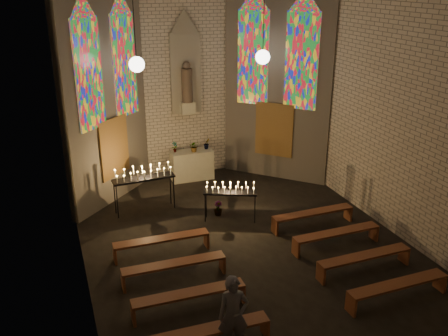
{
  "coord_description": "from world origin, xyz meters",
  "views": [
    {
      "loc": [
        -4.39,
        -9.71,
        6.52
      ],
      "look_at": [
        -0.23,
        1.66,
        1.81
      ],
      "focal_mm": 40.0,
      "sensor_mm": 36.0,
      "label": 1
    }
  ],
  "objects": [
    {
      "name": "pew_left_0",
      "position": [
        -2.12,
        0.99,
        0.37
      ],
      "size": [
        2.38,
        0.37,
        0.46
      ],
      "rotation": [
        0.0,
        0.0,
        -0.02
      ],
      "color": "brown",
      "rests_on": "ground"
    },
    {
      "name": "altar",
      "position": [
        0.0,
        5.45,
        0.5
      ],
      "size": [
        1.4,
        0.6,
        1.0
      ],
      "primitive_type": "cube",
      "color": "beige",
      "rests_on": "ground"
    },
    {
      "name": "votive_stand_right",
      "position": [
        0.13,
        2.13,
        0.93
      ],
      "size": [
        1.5,
        0.92,
        1.09
      ],
      "rotation": [
        0.0,
        0.0,
        -0.41
      ],
      "color": "black",
      "rests_on": "ground"
    },
    {
      "name": "pew_right_1",
      "position": [
        2.12,
        -0.21,
        0.37
      ],
      "size": [
        2.38,
        0.37,
        0.46
      ],
      "rotation": [
        0.0,
        0.0,
        0.02
      ],
      "color": "brown",
      "rests_on": "ground"
    },
    {
      "name": "flower_vase_right",
      "position": [
        0.55,
        5.49,
        1.19
      ],
      "size": [
        0.25,
        0.23,
        0.38
      ],
      "primitive_type": "imported",
      "rotation": [
        0.0,
        0.0,
        0.31
      ],
      "color": "#4C723F",
      "rests_on": "altar"
    },
    {
      "name": "flower_vase_left",
      "position": [
        -0.55,
        5.54,
        1.18
      ],
      "size": [
        0.22,
        0.19,
        0.36
      ],
      "primitive_type": "imported",
      "rotation": [
        0.0,
        0.0,
        0.38
      ],
      "color": "#4C723F",
      "rests_on": "altar"
    },
    {
      "name": "votive_stand_left",
      "position": [
        -2.0,
        3.56,
        1.13
      ],
      "size": [
        1.81,
        0.53,
        1.31
      ],
      "rotation": [
        0.0,
        0.0,
        0.06
      ],
      "color": "black",
      "rests_on": "ground"
    },
    {
      "name": "pew_left_2",
      "position": [
        -2.12,
        -1.41,
        0.37
      ],
      "size": [
        2.38,
        0.37,
        0.46
      ],
      "rotation": [
        0.0,
        0.0,
        -0.02
      ],
      "color": "brown",
      "rests_on": "ground"
    },
    {
      "name": "room",
      "position": [
        -0.0,
        3.37,
        3.72
      ],
      "size": [
        8.22,
        12.43,
        7.0
      ],
      "color": "beige",
      "rests_on": "ground"
    },
    {
      "name": "pew_right_3",
      "position": [
        2.12,
        -2.61,
        0.37
      ],
      "size": [
        2.38,
        0.37,
        0.46
      ],
      "rotation": [
        0.0,
        0.0,
        0.02
      ],
      "color": "brown",
      "rests_on": "ground"
    },
    {
      "name": "floor",
      "position": [
        0.0,
        0.0,
        0.0
      ],
      "size": [
        12.0,
        12.0,
        0.0
      ],
      "primitive_type": "plane",
      "color": "black",
      "rests_on": "ground"
    },
    {
      "name": "pew_left_3",
      "position": [
        -2.12,
        -2.61,
        0.37
      ],
      "size": [
        2.38,
        0.37,
        0.46
      ],
      "rotation": [
        0.0,
        0.0,
        -0.02
      ],
      "color": "brown",
      "rests_on": "ground"
    },
    {
      "name": "pew_right_2",
      "position": [
        2.12,
        -1.41,
        0.37
      ],
      "size": [
        2.38,
        0.37,
        0.46
      ],
      "rotation": [
        0.0,
        0.0,
        0.02
      ],
      "color": "brown",
      "rests_on": "ground"
    },
    {
      "name": "visitor",
      "position": [
        -1.68,
        -2.8,
        0.78
      ],
      "size": [
        0.63,
        0.48,
        1.55
      ],
      "primitive_type": "imported",
      "rotation": [
        0.0,
        0.0,
        -0.21
      ],
      "color": "#555560",
      "rests_on": "ground"
    },
    {
      "name": "flower_vase_center",
      "position": [
        0.07,
        5.35,
        1.18
      ],
      "size": [
        0.4,
        0.37,
        0.37
      ],
      "primitive_type": "imported",
      "rotation": [
        0.0,
        0.0,
        -0.28
      ],
      "color": "#4C723F",
      "rests_on": "altar"
    },
    {
      "name": "pew_right_0",
      "position": [
        2.12,
        0.99,
        0.37
      ],
      "size": [
        2.38,
        0.37,
        0.46
      ],
      "rotation": [
        0.0,
        0.0,
        0.02
      ],
      "color": "brown",
      "rests_on": "ground"
    },
    {
      "name": "pew_left_1",
      "position": [
        -2.12,
        -0.21,
        0.37
      ],
      "size": [
        2.38,
        0.37,
        0.46
      ],
      "rotation": [
        0.0,
        0.0,
        -0.02
      ],
      "color": "brown",
      "rests_on": "ground"
    },
    {
      "name": "aisle_flower_pot",
      "position": [
        -0.09,
        2.54,
        0.21
      ],
      "size": [
        0.25,
        0.25,
        0.43
      ],
      "primitive_type": "imported",
      "rotation": [
        0.0,
        0.0,
        -0.06
      ],
      "color": "#4C723F",
      "rests_on": "ground"
    }
  ]
}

